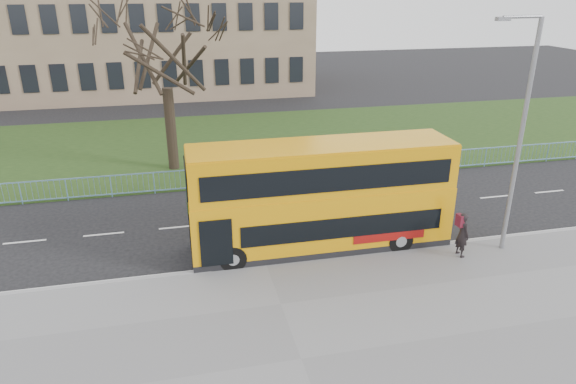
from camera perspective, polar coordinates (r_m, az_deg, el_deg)
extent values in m
plane|color=black|center=(20.12, -3.28, -6.12)|extent=(120.00, 120.00, 0.00)
cube|color=slate|center=(14.58, 1.48, -18.22)|extent=(80.00, 10.50, 0.12)
cube|color=gray|center=(18.75, -2.47, -8.12)|extent=(80.00, 0.20, 0.14)
cube|color=#1D3613|center=(33.31, -7.50, 5.37)|extent=(80.00, 15.40, 0.08)
cube|color=#7C664F|center=(52.62, -16.07, 18.53)|extent=(30.00, 15.00, 14.00)
cube|color=orange|center=(19.59, 3.63, -2.85)|extent=(9.83, 2.39, 1.82)
cube|color=orange|center=(19.17, 3.71, 0.05)|extent=(9.83, 2.39, 0.31)
cube|color=orange|center=(18.83, 3.78, 2.80)|extent=(9.78, 2.34, 1.64)
cube|color=black|center=(18.71, 6.29, -3.97)|extent=(7.57, 0.08, 0.79)
cube|color=black|center=(17.81, 4.80, 1.35)|extent=(9.03, 0.09, 0.89)
cylinder|color=black|center=(18.41, -6.13, -7.35)|extent=(0.97, 0.27, 0.97)
cylinder|color=black|center=(19.98, 12.34, -5.28)|extent=(0.97, 0.27, 0.97)
imported|color=black|center=(19.93, 18.80, -4.50)|extent=(0.48, 0.67, 1.71)
cylinder|color=gray|center=(19.94, 24.37, 5.08)|extent=(0.17, 0.17, 8.42)
cylinder|color=gray|center=(18.81, 24.64, 17.28)|extent=(1.48, 0.20, 0.11)
cube|color=gray|center=(18.35, 22.78, 17.32)|extent=(0.48, 0.22, 0.13)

